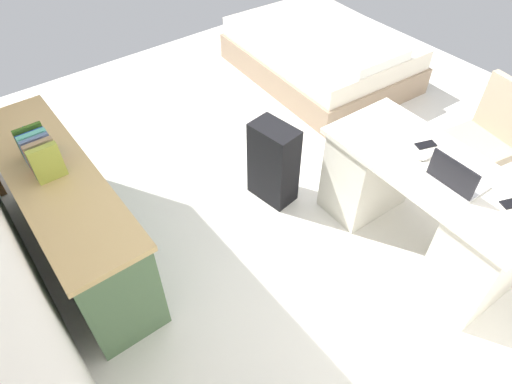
{
  "coord_description": "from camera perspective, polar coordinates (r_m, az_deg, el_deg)",
  "views": [
    {
      "loc": [
        -2.07,
        2.11,
        2.61
      ],
      "look_at": [
        -0.48,
        0.88,
        0.6
      ],
      "focal_mm": 31.28,
      "sensor_mm": 36.0,
      "label": 1
    }
  ],
  "objects": [
    {
      "name": "credenza",
      "position": [
        3.24,
        -22.77,
        -2.72
      ],
      "size": [
        1.8,
        0.48,
        0.78
      ],
      "color": "#4C6B47",
      "rests_on": "ground_plane"
    },
    {
      "name": "book_row",
      "position": [
        2.99,
        -25.93,
        4.6
      ],
      "size": [
        0.35,
        0.17,
        0.23
      ],
      "color": "#9AA53B",
      "rests_on": "credenza"
    },
    {
      "name": "suitcase_black",
      "position": [
        3.45,
        2.23,
        3.7
      ],
      "size": [
        0.39,
        0.27,
        0.67
      ],
      "primitive_type": "cube",
      "rotation": [
        0.0,
        0.0,
        0.14
      ],
      "color": "black",
      "rests_on": "ground_plane"
    },
    {
      "name": "figurine_small",
      "position": [
        3.29,
        -27.39,
        6.75
      ],
      "size": [
        0.08,
        0.08,
        0.11
      ],
      "primitive_type": "cone",
      "color": "#4C7FBF",
      "rests_on": "credenza"
    },
    {
      "name": "cell_phone_near_laptop",
      "position": [
        2.96,
        29.96,
        -1.23
      ],
      "size": [
        0.11,
        0.15,
        0.01
      ],
      "primitive_type": "cube",
      "rotation": [
        0.0,
        0.0,
        -0.38
      ],
      "color": "black",
      "rests_on": "desk"
    },
    {
      "name": "computer_mouse",
      "position": [
        3.05,
        20.71,
        4.27
      ],
      "size": [
        0.06,
        0.1,
        0.03
      ],
      "primitive_type": "ellipsoid",
      "rotation": [
        0.0,
        0.0,
        -0.04
      ],
      "color": "white",
      "rests_on": "desk"
    },
    {
      "name": "laptop",
      "position": [
        2.91,
        24.2,
        1.67
      ],
      "size": [
        0.32,
        0.23,
        0.21
      ],
      "color": "#B7B7BC",
      "rests_on": "desk"
    },
    {
      "name": "office_chair",
      "position": [
        3.87,
        26.68,
        5.07
      ],
      "size": [
        0.54,
        0.54,
        0.94
      ],
      "color": "black",
      "rests_on": "ground_plane"
    },
    {
      "name": "cell_phone_by_mouse",
      "position": [
        3.17,
        20.88,
        5.67
      ],
      "size": [
        0.11,
        0.15,
        0.01
      ],
      "primitive_type": "cube",
      "rotation": [
        0.0,
        0.0,
        -0.35
      ],
      "color": "black",
      "rests_on": "desk"
    },
    {
      "name": "ground_plane",
      "position": [
        3.94,
        5.95,
        3.26
      ],
      "size": [
        5.52,
        5.52,
        0.0
      ],
      "primitive_type": "plane",
      "color": "silver"
    },
    {
      "name": "bed",
      "position": [
        5.12,
        8.31,
        17.01
      ],
      "size": [
        1.98,
        1.51,
        0.58
      ],
      "color": "gray",
      "rests_on": "ground_plane"
    },
    {
      "name": "desk",
      "position": [
        3.26,
        20.36,
        -1.57
      ],
      "size": [
        1.46,
        0.71,
        0.74
      ],
      "color": "silver",
      "rests_on": "ground_plane"
    }
  ]
}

